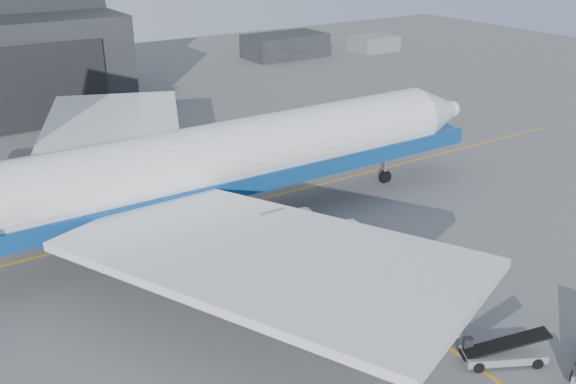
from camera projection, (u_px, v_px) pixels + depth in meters
ground at (403, 316)px, 39.08m from camera, size 200.00×200.00×0.00m
taxi_lines at (290, 237)px, 48.85m from camera, size 80.00×42.12×0.02m
distant_bldg_a at (285, 57)px, 113.74m from camera, size 14.00×8.00×4.00m
distant_bldg_b at (373, 51)px, 119.22m from camera, size 8.00×6.00×2.80m
airliner at (197, 166)px, 47.60m from camera, size 55.12×53.45×19.34m
catering_truck at (398, 312)px, 35.51m from camera, size 6.85×3.95×4.44m
pushback_tug at (344, 241)px, 46.65m from camera, size 4.46×2.90×1.96m
belt_loader_b at (502, 353)px, 34.84m from camera, size 4.72×3.42×1.83m
traffic_cone at (335, 284)px, 42.15m from camera, size 0.33×0.33×0.47m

